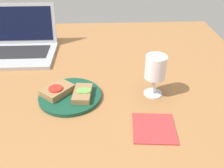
{
  "coord_description": "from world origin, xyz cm",
  "views": [
    {
      "loc": [
        5.6,
        -79.09,
        55.6
      ],
      "look_at": [
        8.92,
        -6.49,
        8.0
      ],
      "focal_mm": 40.0,
      "sensor_mm": 36.0,
      "label": 1
    }
  ],
  "objects_px": {
    "sandwich_with_tomato": "(57,90)",
    "sandwich_with_cucumber": "(83,93)",
    "wine_glass": "(155,69)",
    "laptop": "(18,45)",
    "plate": "(70,96)",
    "napkin": "(154,128)"
  },
  "relations": [
    {
      "from": "plate",
      "to": "sandwich_with_cucumber",
      "type": "xyz_separation_m",
      "value": [
        0.05,
        -0.01,
        0.02
      ]
    },
    {
      "from": "sandwich_with_tomato",
      "to": "sandwich_with_cucumber",
      "type": "distance_m",
      "value": 0.09
    },
    {
      "from": "plate",
      "to": "napkin",
      "type": "bearing_deg",
      "value": -32.56
    },
    {
      "from": "sandwich_with_tomato",
      "to": "laptop",
      "type": "xyz_separation_m",
      "value": [
        -0.23,
        0.36,
        0.01
      ]
    },
    {
      "from": "sandwich_with_tomato",
      "to": "wine_glass",
      "type": "relative_size",
      "value": 0.85
    },
    {
      "from": "sandwich_with_tomato",
      "to": "napkin",
      "type": "height_order",
      "value": "sandwich_with_tomato"
    },
    {
      "from": "napkin",
      "to": "wine_glass",
      "type": "bearing_deg",
      "value": 80.71
    },
    {
      "from": "wine_glass",
      "to": "laptop",
      "type": "bearing_deg",
      "value": 147.58
    },
    {
      "from": "sandwich_with_tomato",
      "to": "napkin",
      "type": "xyz_separation_m",
      "value": [
        0.31,
        -0.18,
        -0.02
      ]
    },
    {
      "from": "laptop",
      "to": "sandwich_with_tomato",
      "type": "bearing_deg",
      "value": -57.71
    },
    {
      "from": "plate",
      "to": "sandwich_with_cucumber",
      "type": "distance_m",
      "value": 0.05
    },
    {
      "from": "sandwich_with_cucumber",
      "to": "laptop",
      "type": "height_order",
      "value": "laptop"
    },
    {
      "from": "plate",
      "to": "laptop",
      "type": "height_order",
      "value": "laptop"
    },
    {
      "from": "sandwich_with_tomato",
      "to": "wine_glass",
      "type": "xyz_separation_m",
      "value": [
        0.34,
        -0.0,
        0.08
      ]
    },
    {
      "from": "plate",
      "to": "napkin",
      "type": "xyz_separation_m",
      "value": [
        0.27,
        -0.17,
        -0.0
      ]
    },
    {
      "from": "sandwich_with_cucumber",
      "to": "wine_glass",
      "type": "bearing_deg",
      "value": 4.66
    },
    {
      "from": "sandwich_with_cucumber",
      "to": "plate",
      "type": "bearing_deg",
      "value": 165.91
    },
    {
      "from": "wine_glass",
      "to": "napkin",
      "type": "xyz_separation_m",
      "value": [
        -0.03,
        -0.18,
        -0.1
      ]
    },
    {
      "from": "wine_glass",
      "to": "sandwich_with_cucumber",
      "type": "bearing_deg",
      "value": -175.34
    },
    {
      "from": "plate",
      "to": "wine_glass",
      "type": "relative_size",
      "value": 1.45
    },
    {
      "from": "sandwich_with_cucumber",
      "to": "napkin",
      "type": "bearing_deg",
      "value": -35.66
    },
    {
      "from": "sandwich_with_cucumber",
      "to": "laptop",
      "type": "distance_m",
      "value": 0.5
    }
  ]
}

